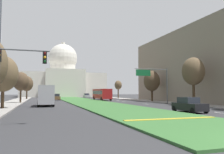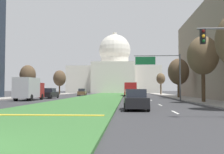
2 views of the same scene
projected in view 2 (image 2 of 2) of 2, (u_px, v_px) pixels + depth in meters
The scene contains 19 objects.
ground_plane at pixel (104, 96), 56.07m from camera, with size 260.00×260.00×0.00m, color #333335.
grass_median at pixel (101, 97), 51.08m from camera, with size 8.66×90.17×0.14m, color #386B33.
median_curb_nose at pixel (37, 115), 14.69m from camera, with size 7.79×0.50×0.04m, color gold.
lane_dashes_right at pixel (148, 99), 41.44m from camera, with size 0.16×52.26×0.01m.
sidewalk_left at pixel (18, 97), 46.97m from camera, with size 4.00×90.17×0.15m, color #9E9991.
sidewalk_right at pixel (182, 98), 45.20m from camera, with size 4.00×90.17×0.15m, color #9E9991.
capitol_building at pixel (115, 73), 105.59m from camera, with size 35.88×26.93×25.10m.
overhead_guide_sign at pixel (162, 67), 35.74m from camera, with size 6.48×0.20×6.50m.
street_tree_right_mid at pixel (203, 56), 29.99m from camera, with size 3.63×3.63×7.83m.
street_tree_left_far at pixel (28, 75), 47.70m from camera, with size 2.94×2.94×6.08m.
street_tree_right_far at pixel (178, 72), 44.61m from camera, with size 3.65×3.65×6.93m.
street_tree_left_distant at pixel (60, 78), 70.45m from camera, with size 3.47×3.47×6.73m.
street_tree_right_distant at pixel (161, 79), 67.46m from camera, with size 2.31×2.31×5.80m.
sedan_lead_stopped at pixel (136, 100), 20.23m from camera, with size 1.94×4.16×1.64m.
sedan_midblock at pixel (50, 94), 44.34m from camera, with size 1.99×4.66×1.77m.
sedan_distant at pixel (82, 92), 61.61m from camera, with size 2.04×4.22×1.69m.
sedan_far_horizon at pixel (130, 92), 78.94m from camera, with size 1.94×4.56×1.66m.
box_truck_delivery at pixel (29, 89), 36.63m from camera, with size 2.40×6.40×3.20m.
city_bus at pixel (130, 88), 57.53m from camera, with size 2.62×11.00×2.95m.
Camera 2 is at (5.20, -5.90, 1.67)m, focal length 41.11 mm.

